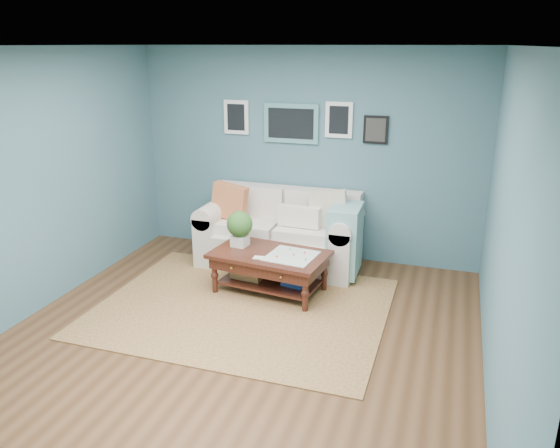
% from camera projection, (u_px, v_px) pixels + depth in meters
% --- Properties ---
extents(room_shell, '(5.00, 5.02, 2.70)m').
position_uv_depth(room_shell, '(232.00, 205.00, 4.82)').
color(room_shell, brown).
rests_on(room_shell, ground).
extents(area_rug, '(3.04, 2.43, 0.01)m').
position_uv_depth(area_rug, '(243.00, 307.00, 5.90)').
color(area_rug, brown).
rests_on(area_rug, ground).
extents(loveseat, '(2.05, 0.93, 1.05)m').
position_uv_depth(loveseat, '(287.00, 233.00, 6.93)').
color(loveseat, beige).
rests_on(loveseat, ground).
extents(coffee_table, '(1.36, 0.89, 0.90)m').
position_uv_depth(coffee_table, '(265.00, 258.00, 6.19)').
color(coffee_table, black).
rests_on(coffee_table, ground).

